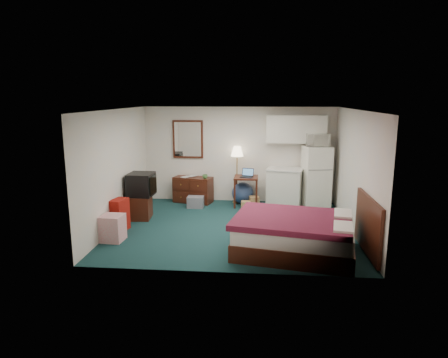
# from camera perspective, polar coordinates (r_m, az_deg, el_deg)

# --- Properties ---
(floor) EXTENTS (5.00, 4.50, 0.01)m
(floor) POSITION_cam_1_polar(r_m,az_deg,el_deg) (8.65, 1.30, -6.90)
(floor) COLOR #122C2E
(floor) RESTS_ON ground
(ceiling) EXTENTS (5.00, 4.50, 0.01)m
(ceiling) POSITION_cam_1_polar(r_m,az_deg,el_deg) (8.20, 1.38, 9.89)
(ceiling) COLOR silver
(ceiling) RESTS_ON walls
(walls) EXTENTS (5.01, 4.51, 2.50)m
(walls) POSITION_cam_1_polar(r_m,az_deg,el_deg) (8.33, 1.34, 1.27)
(walls) COLOR silver
(walls) RESTS_ON floor
(mirror) EXTENTS (0.80, 0.06, 1.00)m
(mirror) POSITION_cam_1_polar(r_m,az_deg,el_deg) (10.63, -5.17, 5.68)
(mirror) COLOR white
(mirror) RESTS_ON walls
(upper_cabinets) EXTENTS (1.50, 0.35, 0.70)m
(upper_cabinets) POSITION_cam_1_polar(r_m,az_deg,el_deg) (10.33, 10.25, 7.04)
(upper_cabinets) COLOR silver
(upper_cabinets) RESTS_ON walls
(headboard) EXTENTS (0.06, 1.56, 1.00)m
(headboard) POSITION_cam_1_polar(r_m,az_deg,el_deg) (7.48, 19.89, -6.22)
(headboard) COLOR #381D11
(headboard) RESTS_ON walls
(dresser) EXTENTS (1.08, 0.70, 0.68)m
(dresser) POSITION_cam_1_polar(r_m,az_deg,el_deg) (10.59, -4.43, -1.53)
(dresser) COLOR #381D11
(dresser) RESTS_ON floor
(floor_lamp) EXTENTS (0.36, 0.36, 1.49)m
(floor_lamp) POSITION_cam_1_polar(r_m,az_deg,el_deg) (10.44, 1.86, 0.60)
(floor_lamp) COLOR #B38334
(floor_lamp) RESTS_ON floor
(desk) EXTENTS (0.60, 0.60, 0.76)m
(desk) POSITION_cam_1_polar(r_m,az_deg,el_deg) (10.21, 3.15, -1.76)
(desk) COLOR #381D11
(desk) RESTS_ON floor
(exercise_ball) EXTENTS (0.61, 0.61, 0.56)m
(exercise_ball) POSITION_cam_1_polar(r_m,az_deg,el_deg) (10.44, 2.68, -2.02)
(exercise_ball) COLOR navy
(exercise_ball) RESTS_ON floor
(kitchen_counter) EXTENTS (0.96, 0.81, 0.93)m
(kitchen_counter) POSITION_cam_1_polar(r_m,az_deg,el_deg) (10.37, 8.64, -1.21)
(kitchen_counter) COLOR silver
(kitchen_counter) RESTS_ON floor
(fridge) EXTENTS (0.74, 0.74, 1.54)m
(fridge) POSITION_cam_1_polar(r_m,az_deg,el_deg) (10.36, 13.02, 0.35)
(fridge) COLOR white
(fridge) RESTS_ON floor
(bed) EXTENTS (2.30, 1.95, 0.65)m
(bed) POSITION_cam_1_polar(r_m,az_deg,el_deg) (7.33, 10.05, -7.89)
(bed) COLOR #480D1B
(bed) RESTS_ON floor
(tv_stand) EXTENTS (0.58, 0.63, 0.53)m
(tv_stand) POSITION_cam_1_polar(r_m,az_deg,el_deg) (9.41, -12.06, -3.92)
(tv_stand) COLOR #381D11
(tv_stand) RESTS_ON floor
(suitcase) EXTENTS (0.34, 0.46, 0.67)m
(suitcase) POSITION_cam_1_polar(r_m,az_deg,el_deg) (8.64, -14.71, -4.98)
(suitcase) COLOR maroon
(suitcase) RESTS_ON floor
(retail_box) EXTENTS (0.44, 0.44, 0.51)m
(retail_box) POSITION_cam_1_polar(r_m,az_deg,el_deg) (8.10, -15.63, -6.76)
(retail_box) COLOR silver
(retail_box) RESTS_ON floor
(file_bin) EXTENTS (0.41, 0.31, 0.28)m
(file_bin) POSITION_cam_1_polar(r_m,az_deg,el_deg) (10.13, -4.08, -3.29)
(file_bin) COLOR slate
(file_bin) RESTS_ON floor
(cardboard_box_a) EXTENTS (0.23, 0.20, 0.19)m
(cardboard_box_a) POSITION_cam_1_polar(r_m,az_deg,el_deg) (10.01, 3.15, -3.72)
(cardboard_box_a) COLOR #9D774E
(cardboard_box_a) RESTS_ON floor
(cardboard_box_b) EXTENTS (0.28, 0.31, 0.27)m
(cardboard_box_b) POSITION_cam_1_polar(r_m,az_deg,el_deg) (10.19, 4.32, -3.24)
(cardboard_box_b) COLOR #9D774E
(cardboard_box_b) RESTS_ON floor
(laptop) EXTENTS (0.36, 0.32, 0.21)m
(laptop) POSITION_cam_1_polar(r_m,az_deg,el_deg) (10.05, 3.25, 0.84)
(laptop) COLOR black
(laptop) RESTS_ON desk
(crt_tv) EXTENTS (0.58, 0.62, 0.52)m
(crt_tv) POSITION_cam_1_polar(r_m,az_deg,el_deg) (9.29, -11.76, -0.75)
(crt_tv) COLOR black
(crt_tv) RESTS_ON tv_stand
(microwave) EXTENTS (0.59, 0.35, 0.38)m
(microwave) POSITION_cam_1_polar(r_m,az_deg,el_deg) (10.23, 13.20, 5.68)
(microwave) COLOR white
(microwave) RESTS_ON fridge
(book_a) EXTENTS (0.16, 0.11, 0.25)m
(book_a) POSITION_cam_1_polar(r_m,az_deg,el_deg) (10.53, -5.83, 0.95)
(book_a) COLOR #9D774E
(book_a) RESTS_ON dresser
(book_b) EXTENTS (0.16, 0.12, 0.24)m
(book_b) POSITION_cam_1_polar(r_m,az_deg,el_deg) (10.63, -4.95, 1.07)
(book_b) COLOR #9D774E
(book_b) RESTS_ON dresser
(mug) EXTENTS (0.16, 0.14, 0.14)m
(mug) POSITION_cam_1_polar(r_m,az_deg,el_deg) (10.29, -2.73, 0.42)
(mug) COLOR #457B3A
(mug) RESTS_ON dresser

